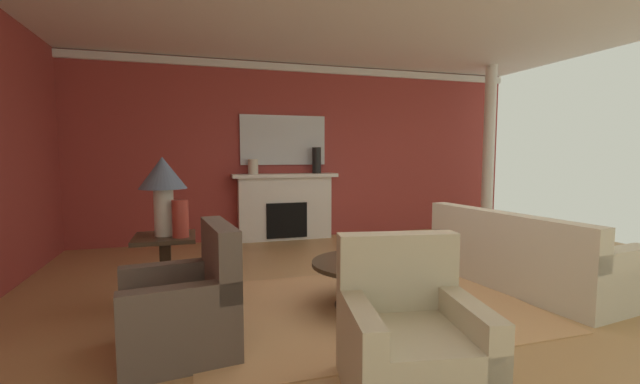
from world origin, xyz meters
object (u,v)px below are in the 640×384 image
(sofa, at_px, (523,260))
(vase_mantel_right, at_px, (317,160))
(mantel_mirror, at_px, (283,140))
(armchair_near_window, at_px, (184,311))
(armchair_facing_fireplace, at_px, (410,345))
(side_table, at_px, (166,266))
(vase_on_side_table, at_px, (180,219))
(coffee_table, at_px, (364,273))
(vase_mantel_left, at_px, (253,167))
(fireplace, at_px, (285,208))
(table_lamp, at_px, (163,181))

(sofa, xyz_separation_m, vase_mantel_right, (-1.44, 3.24, 1.07))
(mantel_mirror, bearing_deg, sofa, -59.76)
(armchair_near_window, bearing_deg, armchair_facing_fireplace, -36.34)
(side_table, relative_size, vase_on_side_table, 2.00)
(sofa, distance_m, coffee_table, 1.94)
(sofa, relative_size, vase_mantel_left, 8.83)
(coffee_table, height_order, side_table, side_table)
(coffee_table, relative_size, vase_mantel_right, 2.22)
(armchair_near_window, distance_m, vase_mantel_right, 4.43)
(sofa, xyz_separation_m, armchair_near_window, (-3.57, -0.50, 0.01))
(vase_mantel_left, bearing_deg, fireplace, 5.12)
(sofa, height_order, armchair_near_window, armchair_near_window)
(coffee_table, bearing_deg, table_lamp, 162.83)
(sofa, xyz_separation_m, vase_on_side_table, (-3.61, 0.37, 0.58))
(fireplace, distance_m, armchair_facing_fireplace, 4.79)
(fireplace, bearing_deg, vase_mantel_left, -174.88)
(armchair_near_window, relative_size, coffee_table, 0.95)
(fireplace, distance_m, table_lamp, 3.38)
(fireplace, xyz_separation_m, armchair_near_window, (-1.59, -3.79, -0.23))
(sofa, bearing_deg, fireplace, 121.15)
(fireplace, distance_m, side_table, 3.31)
(vase_mantel_right, bearing_deg, mantel_mirror, 162.82)
(mantel_mirror, relative_size, armchair_near_window, 1.56)
(armchair_near_window, height_order, vase_mantel_right, vase_mantel_right)
(mantel_mirror, height_order, vase_on_side_table, mantel_mirror)
(armchair_facing_fireplace, bearing_deg, vase_mantel_right, 80.46)
(side_table, bearing_deg, vase_mantel_right, 49.82)
(coffee_table, bearing_deg, side_table, 162.83)
(coffee_table, relative_size, table_lamp, 1.33)
(mantel_mirror, bearing_deg, fireplace, -90.00)
(fireplace, relative_size, coffee_table, 1.80)
(sofa, distance_m, table_lamp, 3.90)
(armchair_near_window, bearing_deg, vase_mantel_left, 74.49)
(armchair_facing_fireplace, distance_m, coffee_table, 1.45)
(table_lamp, height_order, vase_mantel_right, vase_mantel_right)
(coffee_table, height_order, table_lamp, table_lamp)
(armchair_near_window, height_order, vase_mantel_left, vase_mantel_left)
(armchair_facing_fireplace, bearing_deg, table_lamp, 127.66)
(coffee_table, bearing_deg, fireplace, 90.82)
(sofa, bearing_deg, vase_on_side_table, 174.11)
(side_table, relative_size, vase_mantel_right, 1.55)
(armchair_facing_fireplace, height_order, vase_mantel_right, vase_mantel_right)
(vase_mantel_left, distance_m, vase_mantel_right, 1.10)
(armchair_near_window, height_order, vase_on_side_table, vase_on_side_table)
(table_lamp, height_order, vase_mantel_left, table_lamp)
(fireplace, bearing_deg, vase_on_side_table, -119.05)
(armchair_near_window, xyz_separation_m, vase_mantel_left, (1.04, 3.74, 0.96))
(armchair_facing_fireplace, bearing_deg, fireplace, 87.08)
(table_lamp, height_order, vase_on_side_table, table_lamp)
(armchair_near_window, xyz_separation_m, side_table, (-0.18, 0.99, 0.09))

